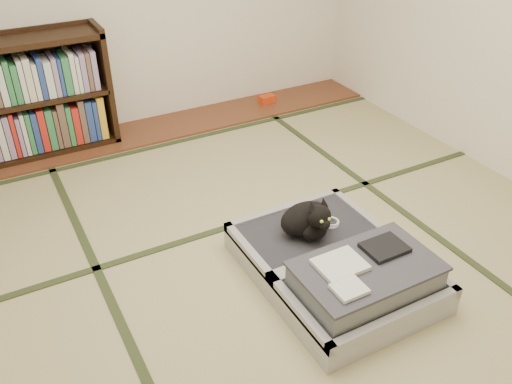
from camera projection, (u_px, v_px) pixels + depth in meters
name	position (u px, v px, depth m)	size (l,w,h in m)	color
floor	(276.00, 255.00, 3.31)	(4.50, 4.50, 0.00)	tan
wood_strip	(162.00, 128.00, 4.79)	(4.00, 0.50, 0.02)	brown
red_item	(267.00, 99.00, 5.22)	(0.15, 0.09, 0.07)	red
room_shell	(282.00, 12.00, 2.53)	(4.50, 4.50, 4.50)	white
tatami_borders	(239.00, 214.00, 3.68)	(4.00, 4.50, 0.01)	#2D381E
bookcase	(9.00, 104.00, 4.13)	(1.54, 0.35, 0.99)	black
suitcase	(338.00, 267.00, 3.04)	(0.84, 1.12, 0.33)	#AAA9AE
cat	(309.00, 220.00, 3.16)	(0.37, 0.38, 0.30)	black
cable_coil	(330.00, 222.00, 3.31)	(0.12, 0.12, 0.03)	white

